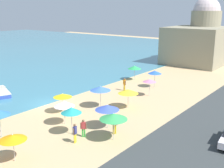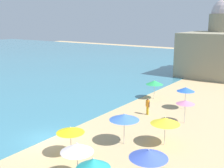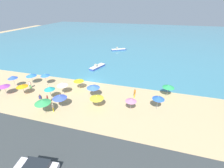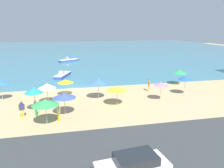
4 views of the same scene
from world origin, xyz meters
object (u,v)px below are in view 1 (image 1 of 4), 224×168
(beach_umbrella_10, at_px, (113,116))
(bather_1, at_px, (114,123))
(beach_umbrella_11, at_px, (155,72))
(beach_umbrella_12, at_px, (150,81))
(beach_umbrella_5, at_px, (13,137))
(beach_umbrella_8, at_px, (107,107))
(bather_4, at_px, (124,83))
(beach_umbrella_0, at_px, (71,110))
(harbor_fortress, at_px, (200,39))
(beach_umbrella_14, at_px, (63,95))
(bather_2, at_px, (83,127))
(beach_umbrella_7, at_px, (100,88))
(beach_umbrella_15, at_px, (135,67))
(beach_umbrella_13, at_px, (128,91))
(beach_umbrella_3, at_px, (64,104))
(bather_0, at_px, (75,132))
(skiff_offshore, at_px, (2,92))

(beach_umbrella_10, relative_size, bather_1, 1.39)
(beach_umbrella_11, height_order, beach_umbrella_12, beach_umbrella_11)
(beach_umbrella_5, height_order, bather_1, beach_umbrella_5)
(beach_umbrella_8, xyz_separation_m, bather_4, (11.46, 6.21, -1.07))
(beach_umbrella_0, relative_size, harbor_fortress, 0.20)
(beach_umbrella_11, distance_m, bather_4, 4.91)
(beach_umbrella_14, bearing_deg, beach_umbrella_8, -91.64)
(beach_umbrella_12, bearing_deg, beach_umbrella_5, -178.46)
(beach_umbrella_12, distance_m, bather_2, 14.38)
(beach_umbrella_7, xyz_separation_m, beach_umbrella_15, (13.18, 4.07, -0.16))
(bather_4, bearing_deg, beach_umbrella_15, 20.87)
(beach_umbrella_14, distance_m, bather_4, 11.33)
(beach_umbrella_13, bearing_deg, beach_umbrella_8, -164.23)
(beach_umbrella_3, xyz_separation_m, beach_umbrella_12, (13.29, -1.71, -0.07))
(bather_0, xyz_separation_m, harbor_fortress, (43.07, 6.17, 3.95))
(beach_umbrella_7, xyz_separation_m, beach_umbrella_13, (1.69, -2.72, -0.24))
(beach_umbrella_10, height_order, bather_2, beach_umbrella_10)
(beach_umbrella_0, bearing_deg, bather_1, -50.47)
(beach_umbrella_13, bearing_deg, beach_umbrella_5, -179.84)
(bather_1, bearing_deg, beach_umbrella_12, 16.28)
(beach_umbrella_3, relative_size, bather_4, 1.39)
(beach_umbrella_14, relative_size, skiff_offshore, 0.41)
(beach_umbrella_0, distance_m, beach_umbrella_12, 14.47)
(beach_umbrella_3, bearing_deg, beach_umbrella_5, -162.44)
(beach_umbrella_11, bearing_deg, beach_umbrella_14, 170.09)
(beach_umbrella_15, bearing_deg, beach_umbrella_14, -173.25)
(bather_1, distance_m, bather_4, 14.24)
(beach_umbrella_14, bearing_deg, bather_4, -1.01)
(beach_umbrella_5, distance_m, beach_umbrella_7, 13.47)
(beach_umbrella_5, relative_size, beach_umbrella_15, 0.92)
(beach_umbrella_11, xyz_separation_m, beach_umbrella_14, (-15.33, 2.68, -0.28))
(beach_umbrella_12, bearing_deg, beach_umbrella_15, 46.68)
(beach_umbrella_3, distance_m, beach_umbrella_8, 4.31)
(beach_umbrella_0, bearing_deg, skiff_offshore, 80.25)
(beach_umbrella_12, xyz_separation_m, bather_0, (-15.50, -1.96, -1.11))
(bather_1, height_order, bather_2, bather_1)
(beach_umbrella_3, distance_m, beach_umbrella_13, 8.04)
(beach_umbrella_15, bearing_deg, bather_0, -158.94)
(beach_umbrella_11, distance_m, harbor_fortress, 23.73)
(beach_umbrella_3, bearing_deg, beach_umbrella_10, -87.61)
(beach_umbrella_10, bearing_deg, harbor_fortress, 11.68)
(beach_umbrella_5, bearing_deg, bather_2, -10.94)
(bather_2, xyz_separation_m, bather_4, (14.32, 5.81, 0.08))
(beach_umbrella_3, bearing_deg, beach_umbrella_0, -117.66)
(beach_umbrella_3, height_order, beach_umbrella_12, beach_umbrella_3)
(beach_umbrella_5, xyz_separation_m, bather_2, (6.21, -1.20, -1.01))
(beach_umbrella_14, relative_size, bather_1, 1.25)
(beach_umbrella_8, distance_m, bather_2, 3.10)
(beach_umbrella_0, distance_m, beach_umbrella_8, 3.49)
(bather_2, distance_m, skiff_offshore, 17.86)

